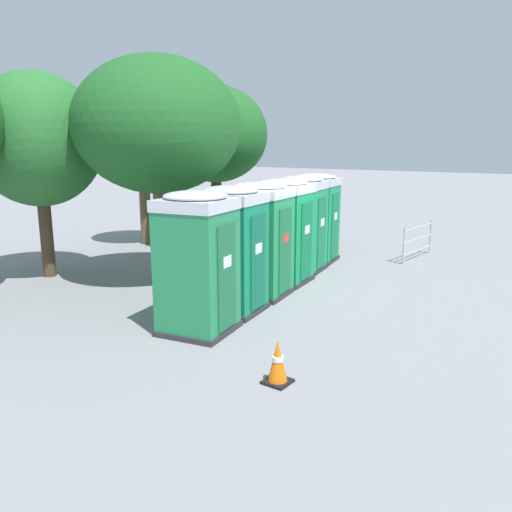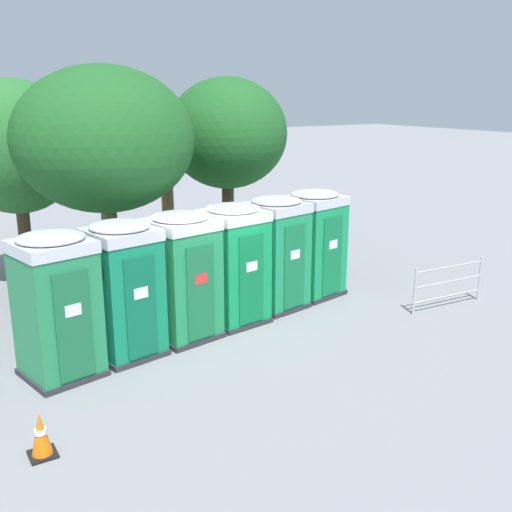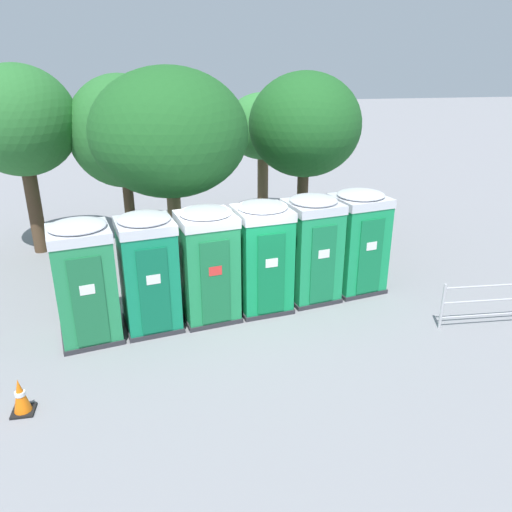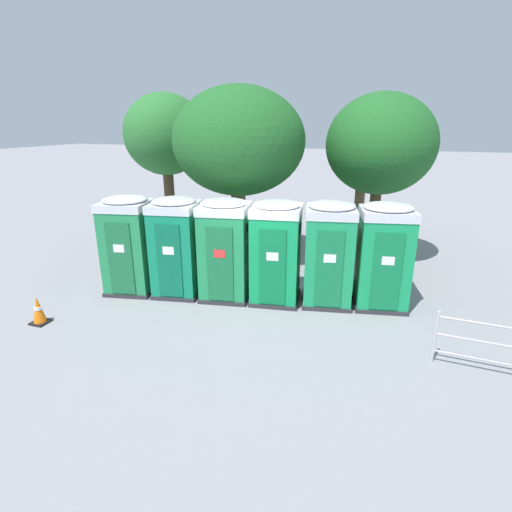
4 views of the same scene
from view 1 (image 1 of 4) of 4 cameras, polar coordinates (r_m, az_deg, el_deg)
The scene contains 13 objects.
ground_plane at distance 12.00m, azimuth 0.63°, elevation -3.46°, with size 120.00×120.00×0.00m, color gray.
portapotty_0 at distance 8.85m, azimuth -6.70°, elevation -0.71°, with size 1.42×1.42×2.54m.
portapotty_1 at distance 9.93m, azimuth -2.79°, elevation 0.79°, with size 1.36×1.39×2.54m.
portapotty_2 at distance 11.03m, azimuth 0.58°, elevation 1.97°, with size 1.40×1.39×2.54m.
portapotty_3 at distance 12.17m, azimuth 3.27°, elevation 2.93°, with size 1.35×1.36×2.54m.
portapotty_4 at distance 13.37m, azimuth 5.17°, elevation 3.74°, with size 1.38×1.40×2.54m.
portapotty_5 at distance 14.57m, azimuth 6.84°, elevation 4.41°, with size 1.44×1.42×2.54m.
street_tree_0 at distance 17.42m, azimuth -12.86°, elevation 12.04°, with size 2.62×2.62×4.42m.
street_tree_1 at distance 12.11m, azimuth -11.19°, elevation 14.35°, with size 3.87×3.87×5.32m.
street_tree_2 at distance 16.04m, azimuth -4.66°, elevation 13.62°, with size 3.25×3.25×5.15m.
street_tree_3 at distance 13.61m, azimuth -23.66°, elevation 12.00°, with size 3.12×3.12×5.08m.
traffic_cone at distance 7.16m, azimuth 2.50°, elevation -12.06°, with size 0.36×0.36×0.64m.
event_barrier at distance 15.63m, azimuth 18.03°, elevation 1.78°, with size 2.06×0.18×1.05m.
Camera 1 is at (-9.37, -6.75, 3.26)m, focal length 35.00 mm.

